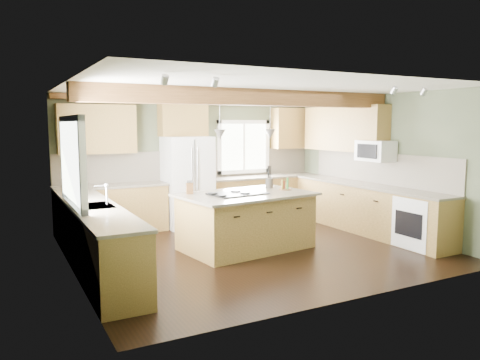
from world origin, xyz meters
TOP-DOWN VIEW (x-y plane):
  - floor at (0.00, 0.00)m, footprint 5.60×5.60m
  - ceiling at (0.00, 0.00)m, footprint 5.60×5.60m
  - wall_back at (0.00, 2.50)m, footprint 5.60×0.00m
  - wall_left at (-2.80, 0.00)m, footprint 0.00×5.00m
  - wall_right at (2.80, 0.00)m, footprint 0.00×5.00m
  - ceiling_beam at (0.00, 0.09)m, footprint 5.55×0.26m
  - soffit_trim at (0.00, 2.40)m, footprint 5.55×0.20m
  - backsplash_back at (0.00, 2.48)m, footprint 5.58×0.03m
  - backsplash_right at (2.78, 0.05)m, footprint 0.03×3.70m
  - base_cab_back_left at (-1.79, 2.20)m, footprint 2.02×0.60m
  - counter_back_left at (-1.79, 2.20)m, footprint 2.06×0.64m
  - base_cab_back_right at (1.49, 2.20)m, footprint 2.62×0.60m
  - counter_back_right at (1.49, 2.20)m, footprint 2.66×0.64m
  - base_cab_left at (-2.50, 0.05)m, footprint 0.60×3.70m
  - counter_left at (-2.50, 0.05)m, footprint 0.64×3.74m
  - base_cab_right at (2.50, 0.05)m, footprint 0.60×3.70m
  - counter_right at (2.50, 0.05)m, footprint 0.64×3.74m
  - upper_cab_back_left at (-1.99, 2.33)m, footprint 1.40×0.35m
  - upper_cab_over_fridge at (-0.30, 2.33)m, footprint 0.96×0.35m
  - upper_cab_right at (2.62, 0.90)m, footprint 0.35×2.20m
  - upper_cab_back_corner at (2.30, 2.33)m, footprint 0.90×0.35m
  - window_left at (-2.78, 0.05)m, footprint 0.04×1.60m
  - window_back at (1.15, 2.48)m, footprint 1.10×0.04m
  - sink at (-2.50, 0.05)m, footprint 0.50×0.65m
  - faucet at (-2.32, 0.05)m, footprint 0.02×0.02m
  - dishwasher at (-2.49, -1.25)m, footprint 0.60×0.60m
  - oven at (2.49, -1.25)m, footprint 0.60×0.72m
  - microwave at (2.58, -0.05)m, footprint 0.40×0.70m
  - pendant_left at (-0.57, 0.02)m, footprint 0.18×0.18m
  - pendant_right at (0.41, 0.15)m, footprint 0.18×0.18m
  - refrigerator at (-0.30, 2.12)m, footprint 0.90×0.74m
  - island at (-0.08, 0.09)m, footprint 2.13×1.46m
  - island_top at (-0.08, 0.09)m, footprint 2.28×1.61m
  - cooktop at (-0.24, 0.07)m, footprint 0.93×0.68m
  - knife_block at (-0.92, 0.45)m, footprint 0.12×0.10m
  - utensil_crock at (0.59, 0.46)m, footprint 0.16×0.16m
  - bottle_tray at (0.72, 0.14)m, footprint 0.26×0.26m

SIDE VIEW (x-z plane):
  - floor at x=0.00m, z-range 0.00..0.00m
  - dishwasher at x=-2.49m, z-range 0.01..0.85m
  - oven at x=2.49m, z-range 0.01..0.85m
  - base_cab_back_left at x=-1.79m, z-range 0.00..0.88m
  - base_cab_back_right at x=1.49m, z-range 0.00..0.88m
  - base_cab_left at x=-2.50m, z-range 0.00..0.88m
  - base_cab_right at x=2.50m, z-range 0.00..0.88m
  - island at x=-0.08m, z-range 0.00..0.88m
  - counter_back_left at x=-1.79m, z-range 0.88..0.92m
  - counter_back_right at x=1.49m, z-range 0.88..0.92m
  - counter_left at x=-2.50m, z-range 0.88..0.92m
  - counter_right at x=2.50m, z-range 0.88..0.92m
  - refrigerator at x=-0.30m, z-range 0.00..1.80m
  - island_top at x=-0.08m, z-range 0.88..0.92m
  - sink at x=-2.50m, z-range 0.89..0.92m
  - cooktop at x=-0.24m, z-range 0.92..0.94m
  - knife_block at x=-0.92m, z-range 0.92..1.10m
  - utensil_crock at x=0.59m, z-range 0.92..1.10m
  - bottle_tray at x=0.72m, z-range 0.92..1.11m
  - faucet at x=-2.32m, z-range 0.91..1.19m
  - backsplash_back at x=0.00m, z-range 0.92..1.50m
  - backsplash_right at x=2.78m, z-range 0.92..1.50m
  - wall_back at x=0.00m, z-range -1.50..4.10m
  - wall_left at x=-2.80m, z-range -1.20..3.80m
  - wall_right at x=2.80m, z-range -1.20..3.80m
  - window_back at x=1.15m, z-range 1.05..2.05m
  - window_left at x=-2.78m, z-range 1.02..2.08m
  - microwave at x=2.58m, z-range 1.36..1.74m
  - pendant_left at x=-0.57m, z-range 1.80..1.96m
  - pendant_right at x=0.41m, z-range 1.80..1.96m
  - upper_cab_back_left at x=-1.99m, z-range 1.50..2.40m
  - upper_cab_right at x=2.62m, z-range 1.50..2.40m
  - upper_cab_back_corner at x=2.30m, z-range 1.50..2.40m
  - upper_cab_over_fridge at x=-0.30m, z-range 1.80..2.50m
  - ceiling_beam at x=0.00m, z-range 2.34..2.60m
  - soffit_trim at x=0.00m, z-range 2.49..2.59m
  - ceiling at x=0.00m, z-range 2.60..2.60m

